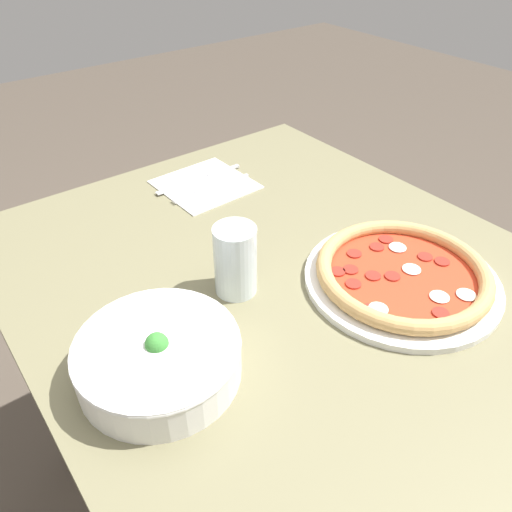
% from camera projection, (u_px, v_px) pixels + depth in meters
% --- Properties ---
extents(ground_plane, '(8.00, 8.00, 0.00)m').
position_uv_depth(ground_plane, '(274.00, 496.00, 1.34)').
color(ground_plane, '#4C4238').
extents(dining_table, '(1.02, 0.87, 0.77)m').
position_uv_depth(dining_table, '(281.00, 323.00, 0.95)').
color(dining_table, '#706B4C').
rests_on(dining_table, ground_plane).
extents(pizza, '(0.33, 0.33, 0.04)m').
position_uv_depth(pizza, '(402.00, 275.00, 0.84)').
color(pizza, white).
rests_on(pizza, dining_table).
extents(bowl, '(0.23, 0.23, 0.08)m').
position_uv_depth(bowl, '(158.00, 356.00, 0.68)').
color(bowl, white).
rests_on(bowl, dining_table).
extents(napkin, '(0.20, 0.20, 0.00)m').
position_uv_depth(napkin, '(205.00, 184.00, 1.12)').
color(napkin, white).
rests_on(napkin, dining_table).
extents(fork, '(0.01, 0.20, 0.00)m').
position_uv_depth(fork, '(213.00, 188.00, 1.11)').
color(fork, silver).
rests_on(fork, napkin).
extents(knife, '(0.01, 0.22, 0.01)m').
position_uv_depth(knife, '(203.00, 178.00, 1.14)').
color(knife, silver).
rests_on(knife, napkin).
extents(glass, '(0.07, 0.07, 0.12)m').
position_uv_depth(glass, '(235.00, 260.00, 0.80)').
color(glass, silver).
rests_on(glass, dining_table).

